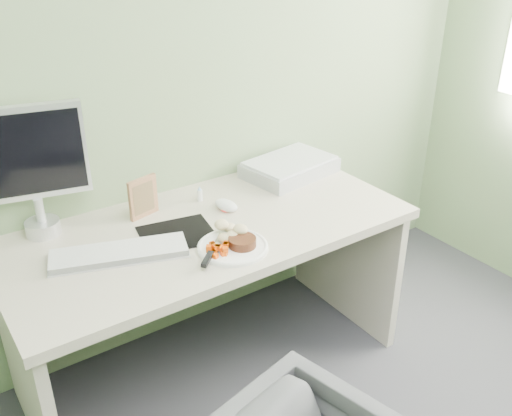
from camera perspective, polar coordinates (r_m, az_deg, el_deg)
wall_back at (r=2.35m, az=-10.21°, el=15.42°), size 3.50×0.00×3.50m
desk at (r=2.34m, az=-4.69°, el=-5.66°), size 1.60×0.75×0.73m
plate at (r=2.08m, az=-2.34°, el=-3.93°), size 0.26×0.26×0.01m
steak at (r=2.07m, az=-1.38°, el=-3.42°), size 0.12×0.12×0.03m
potato_pile at (r=2.11m, az=-2.37°, el=-2.25°), size 0.14×0.12×0.06m
carrot_heap at (r=2.03m, az=-3.72°, el=-3.87°), size 0.07×0.07×0.05m
steak_knife at (r=2.01m, az=-4.57°, el=-4.59°), size 0.19×0.17×0.02m
mousepad at (r=2.19m, az=-7.86°, el=-2.61°), size 0.31×0.28×0.00m
keyboard at (r=2.09m, az=-13.53°, el=-4.35°), size 0.50×0.29×0.02m
computer_mouse at (r=2.35m, az=-3.00°, el=0.28°), size 0.09×0.13×0.04m
photo_frame at (r=2.32m, az=-11.23°, el=1.06°), size 0.13×0.05×0.17m
eyedrop_bottle at (r=2.43m, az=-5.65°, el=1.39°), size 0.02×0.02×0.07m
scanner at (r=2.68m, az=3.39°, el=4.02°), size 0.45×0.33×0.06m
monitor at (r=2.23m, az=-21.70°, el=4.08°), size 0.41×0.15×0.50m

